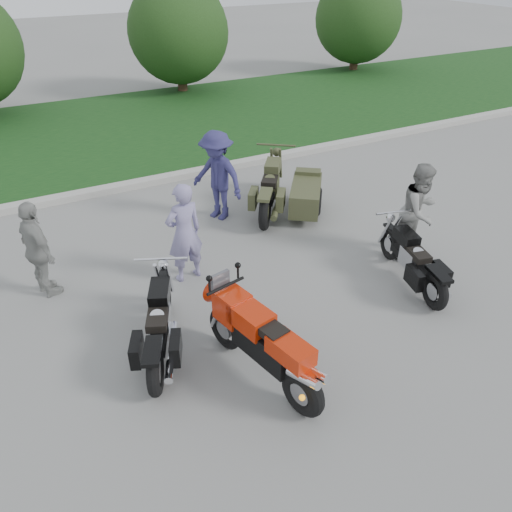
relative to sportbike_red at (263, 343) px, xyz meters
name	(u,v)px	position (x,y,z in m)	size (l,w,h in m)	color
ground	(251,337)	(0.23, 0.79, -0.61)	(80.00, 80.00, 0.00)	gray
curb	(136,184)	(0.23, 6.79, -0.54)	(60.00, 0.30, 0.15)	#AAA8A0
grass_strip	(97,134)	(0.23, 10.94, -0.54)	(60.00, 8.00, 0.14)	#224F1B
tree_mid_right	(179,32)	(4.23, 14.29, 1.58)	(3.60, 3.60, 4.00)	#3F2B1C
tree_far_right	(358,18)	(12.23, 14.29, 1.58)	(3.60, 3.60, 4.00)	#3F2B1C
sportbike_red	(263,343)	(0.00, 0.00, 0.00)	(0.73, 2.18, 1.05)	black
cruiser_left	(160,328)	(-1.03, 1.10, -0.17)	(1.02, 2.11, 0.86)	black
cruiser_right	(415,263)	(3.26, 0.75, -0.20)	(0.62, 2.09, 0.82)	black
cruiser_sidecar	(291,193)	(2.79, 3.96, -0.16)	(2.02, 2.32, 0.96)	black
person_stripe	(184,233)	(-0.04, 2.69, 0.26)	(0.64, 0.42, 1.76)	#8A82B1
person_grey	(419,211)	(3.95, 1.48, 0.27)	(0.86, 0.67, 1.76)	gray
person_denim	(217,176)	(1.35, 4.49, 0.32)	(1.20, 0.69, 1.86)	navy
person_back	(38,250)	(-2.24, 3.33, 0.21)	(0.97, 0.40, 1.65)	gray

